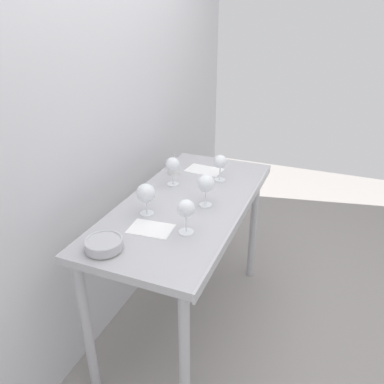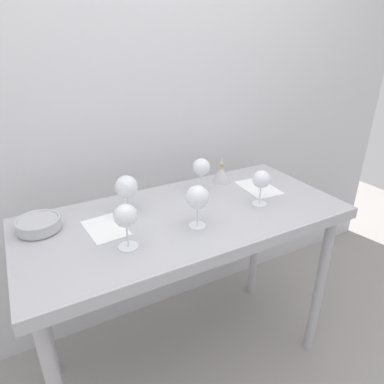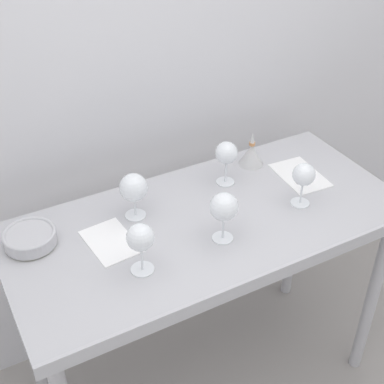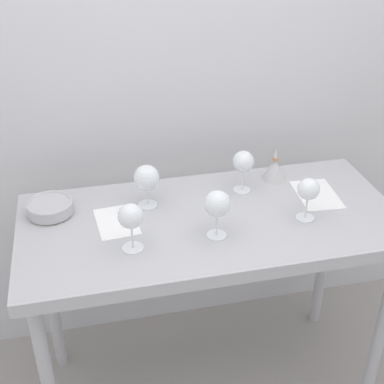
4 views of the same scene
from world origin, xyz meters
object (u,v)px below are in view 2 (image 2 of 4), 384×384
wine_glass_far_left (127,188)px  wine_glass_near_left (126,217)px  wine_glass_near_center (197,198)px  wine_glass_far_right (201,168)px  wine_glass_near_right (261,180)px  tasting_sheet_lower (105,228)px  decanter_funnel (221,174)px  tasting_bowl (38,224)px  tasting_sheet_upper (258,188)px

wine_glass_far_left → wine_glass_near_left: (-0.09, -0.26, 0.01)m
wine_glass_near_center → wine_glass_far_right: bearing=57.1°
wine_glass_near_left → wine_glass_near_right: bearing=3.8°
wine_glass_near_left → wine_glass_far_left: bearing=70.7°
wine_glass_near_center → tasting_sheet_lower: 0.39m
wine_glass_far_right → decanter_funnel: (0.16, 0.06, -0.08)m
wine_glass_far_left → wine_glass_near_left: bearing=-109.3°
wine_glass_near_right → tasting_bowl: wine_glass_near_right is taller
wine_glass_near_left → tasting_bowl: (-0.27, 0.28, -0.10)m
tasting_bowl → decanter_funnel: decanter_funnel is taller
tasting_sheet_upper → tasting_sheet_lower: bearing=-174.7°
tasting_bowl → tasting_sheet_upper: bearing=-5.2°
tasting_sheet_lower → decanter_funnel: 0.69m
tasting_sheet_upper → decanter_funnel: bearing=130.8°
tasting_sheet_upper → tasting_bowl: tasting_bowl is taller
tasting_sheet_upper → tasting_bowl: 1.03m
tasting_bowl → wine_glass_far_left: bearing=-3.3°
tasting_sheet_upper → wine_glass_near_left: bearing=-162.0°
wine_glass_far_right → tasting_sheet_lower: size_ratio=0.83×
wine_glass_near_left → wine_glass_near_center: bearing=1.8°
tasting_sheet_upper → tasting_sheet_lower: 0.79m
wine_glass_near_right → wine_glass_near_center: size_ratio=0.93×
wine_glass_far_left → tasting_bowl: size_ratio=0.99×
tasting_sheet_lower → tasting_bowl: size_ratio=1.22×
wine_glass_far_right → tasting_sheet_upper: 0.32m
wine_glass_near_right → tasting_bowl: 0.95m
wine_glass_far_left → tasting_sheet_lower: bearing=-145.2°
wine_glass_near_left → decanter_funnel: size_ratio=1.24×
wine_glass_near_center → tasting_bowl: size_ratio=1.04×
tasting_bowl → decanter_funnel: size_ratio=1.23×
wine_glass_near_right → decanter_funnel: 0.32m
tasting_sheet_lower → wine_glass_near_right: bearing=-15.7°
decanter_funnel → tasting_bowl: bearing=-175.6°
wine_glass_near_right → wine_glass_near_center: wine_glass_near_center is taller
wine_glass_near_right → decanter_funnel: (-0.01, 0.31, -0.07)m
tasting_bowl → wine_glass_far_right: bearing=0.4°
wine_glass_far_right → tasting_sheet_lower: (-0.51, -0.12, -0.12)m
wine_glass_near_right → tasting_sheet_lower: wine_glass_near_right is taller
wine_glass_far_right → wine_glass_near_left: bearing=-148.9°
wine_glass_near_left → wine_glass_far_right: same height
wine_glass_near_center → tasting_sheet_upper: wine_glass_near_center is taller
wine_glass_near_left → tasting_bowl: wine_glass_near_left is taller
wine_glass_near_right → wine_glass_far_right: size_ratio=0.95×
wine_glass_far_left → decanter_funnel: size_ratio=1.22×
wine_glass_far_right → decanter_funnel: bearing=21.8°
wine_glass_near_center → wine_glass_near_left: bearing=-178.2°
tasting_sheet_lower → wine_glass_far_left: bearing=29.9°
tasting_sheet_upper → wine_glass_near_center: bearing=-154.7°
wine_glass_far_left → wine_glass_near_left: wine_glass_near_left is taller
wine_glass_near_left → tasting_sheet_lower: 0.21m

